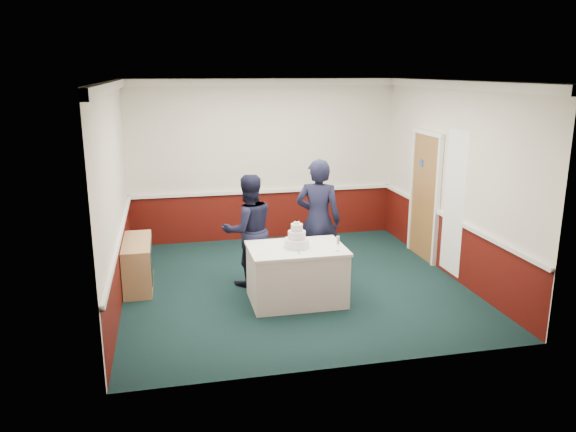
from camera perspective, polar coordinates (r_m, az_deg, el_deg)
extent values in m
plane|color=black|center=(8.56, 0.58, -6.94)|extent=(5.00, 5.00, 0.00)
cube|color=silver|center=(10.51, -2.45, 5.61)|extent=(5.00, 0.05, 3.00)
cube|color=silver|center=(7.95, -17.06, 2.04)|extent=(0.05, 5.00, 3.00)
cube|color=silver|center=(9.00, 16.17, 3.52)|extent=(0.05, 5.00, 3.00)
cube|color=white|center=(7.96, 0.63, 13.40)|extent=(5.00, 5.00, 0.05)
cube|color=#450D09|center=(10.73, -2.39, 0.07)|extent=(5.00, 0.02, 0.90)
cube|color=white|center=(10.61, -2.41, 2.51)|extent=(4.98, 0.05, 0.06)
cube|color=white|center=(10.37, -2.52, 13.42)|extent=(5.00, 0.08, 0.12)
cube|color=olive|center=(9.78, 13.73, 1.84)|extent=(0.05, 0.90, 2.10)
cube|color=#234799|center=(9.80, 13.39, 5.27)|extent=(0.01, 0.12, 0.12)
cube|color=white|center=(8.82, 16.48, 1.28)|extent=(0.02, 0.60, 2.20)
cube|color=tan|center=(8.67, -15.00, -4.69)|extent=(0.40, 1.20, 0.70)
cube|color=black|center=(8.65, -13.66, -4.31)|extent=(0.01, 1.00, 0.50)
cube|color=white|center=(7.83, 0.88, -6.04)|extent=(1.28, 0.88, 0.76)
cube|color=white|center=(7.70, 0.89, -3.33)|extent=(1.32, 0.92, 0.04)
cylinder|color=white|center=(7.68, 0.89, -2.76)|extent=(0.34, 0.34, 0.12)
cylinder|color=silver|center=(7.69, 0.89, -3.09)|extent=(0.35, 0.35, 0.03)
cylinder|color=white|center=(7.65, 0.90, -1.94)|extent=(0.24, 0.24, 0.11)
cylinder|color=silver|center=(7.66, 0.90, -2.24)|extent=(0.25, 0.25, 0.02)
cylinder|color=white|center=(7.62, 0.90, -1.18)|extent=(0.16, 0.16, 0.10)
cylinder|color=silver|center=(7.63, 0.90, -1.46)|extent=(0.17, 0.17, 0.02)
sphere|color=#EDE5C9|center=(7.60, 0.90, -0.69)|extent=(0.03, 0.03, 0.03)
sphere|color=#EDE5C9|center=(7.62, 1.08, -0.65)|extent=(0.03, 0.03, 0.03)
sphere|color=#EDE5C9|center=(7.62, 0.71, -0.65)|extent=(0.03, 0.03, 0.03)
sphere|color=#EDE5C9|center=(7.58, 1.07, -0.73)|extent=(0.03, 0.03, 0.03)
sphere|color=#EDE5C9|center=(7.58, 0.73, -0.73)|extent=(0.03, 0.03, 0.03)
cube|color=silver|center=(7.51, 1.02, -3.64)|extent=(0.02, 0.22, 0.00)
cylinder|color=silver|center=(7.57, 5.07, -3.54)|extent=(0.05, 0.05, 0.01)
cylinder|color=silver|center=(7.55, 5.08, -3.20)|extent=(0.01, 0.01, 0.09)
cylinder|color=silver|center=(7.52, 5.10, -2.47)|extent=(0.04, 0.04, 0.11)
imported|color=black|center=(8.34, -4.03, -1.45)|extent=(0.92, 0.77, 1.68)
imported|color=black|center=(8.51, 3.08, -0.42)|extent=(0.81, 0.69, 1.88)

